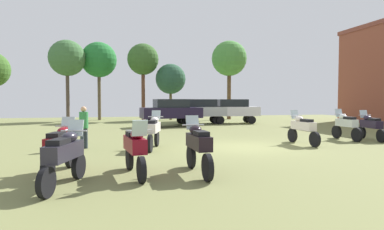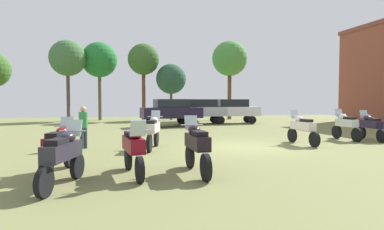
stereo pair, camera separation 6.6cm
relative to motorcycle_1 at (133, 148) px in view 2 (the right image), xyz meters
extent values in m
cube|color=olive|center=(4.63, 4.11, -0.73)|extent=(44.00, 52.00, 0.02)
cylinder|color=black|center=(0.10, -0.75, -0.41)|extent=(0.20, 0.63, 0.62)
cylinder|color=black|center=(-0.11, 0.81, -0.41)|extent=(0.20, 0.63, 0.62)
cube|color=maroon|center=(0.00, 0.03, 0.09)|extent=(0.54, 1.37, 0.36)
ellipsoid|color=maroon|center=(0.04, -0.27, 0.37)|extent=(0.38, 0.52, 0.24)
cube|color=black|center=(-0.04, 0.26, 0.33)|extent=(0.37, 0.60, 0.12)
cube|color=silver|center=(0.08, -0.60, 0.55)|extent=(0.38, 0.20, 0.39)
cylinder|color=#B7B7BC|center=(0.07, -0.50, 0.49)|extent=(0.62, 0.12, 0.04)
cylinder|color=black|center=(11.50, 5.52, -0.42)|extent=(0.22, 0.61, 0.60)
cylinder|color=black|center=(11.25, 4.01, -0.42)|extent=(0.22, 0.61, 0.60)
cube|color=#22192C|center=(11.38, 4.77, 0.06)|extent=(0.57, 1.34, 0.36)
ellipsoid|color=#22192C|center=(11.42, 5.05, 0.34)|extent=(0.39, 0.53, 0.24)
cube|color=black|center=(11.34, 4.54, 0.30)|extent=(0.39, 0.60, 0.12)
cube|color=silver|center=(11.48, 5.37, 0.52)|extent=(0.38, 0.21, 0.39)
cylinder|color=#B7B7BC|center=(11.46, 5.28, 0.46)|extent=(0.62, 0.14, 0.04)
cylinder|color=black|center=(7.39, 5.05, -0.40)|extent=(0.14, 0.64, 0.64)
cylinder|color=black|center=(7.44, 3.41, -0.40)|extent=(0.14, 0.64, 0.64)
cube|color=silver|center=(7.42, 4.23, 0.10)|extent=(0.40, 1.40, 0.36)
ellipsoid|color=silver|center=(7.41, 4.55, 0.38)|extent=(0.33, 0.49, 0.24)
cube|color=black|center=(7.42, 3.99, 0.34)|extent=(0.32, 0.57, 0.12)
cube|color=silver|center=(7.40, 4.90, 0.56)|extent=(0.36, 0.16, 0.39)
cylinder|color=#B7B7BC|center=(7.40, 4.79, 0.50)|extent=(0.62, 0.05, 0.04)
cylinder|color=black|center=(-1.73, 1.47, -0.41)|extent=(0.24, 0.63, 0.62)
cylinder|color=black|center=(-2.04, -0.05, -0.41)|extent=(0.24, 0.63, 0.62)
cube|color=maroon|center=(-1.89, 0.71, 0.08)|extent=(0.61, 1.36, 0.36)
ellipsoid|color=maroon|center=(-1.83, 1.00, 0.36)|extent=(0.41, 0.53, 0.24)
cube|color=black|center=(-1.93, 0.48, 0.32)|extent=(0.41, 0.61, 0.12)
cube|color=silver|center=(-1.76, 1.32, 0.54)|extent=(0.38, 0.22, 0.39)
cylinder|color=#B7B7BC|center=(-1.78, 1.22, 0.48)|extent=(0.61, 0.16, 0.04)
cylinder|color=black|center=(-1.35, 0.03, -0.41)|extent=(0.29, 0.63, 0.62)
cylinder|color=black|center=(-1.80, -1.49, -0.41)|extent=(0.29, 0.63, 0.62)
cube|color=#282632|center=(-1.57, -0.73, 0.08)|extent=(0.72, 1.39, 0.36)
ellipsoid|color=#282632|center=(-1.49, -0.44, 0.36)|extent=(0.44, 0.55, 0.24)
cube|color=black|center=(-1.64, -0.96, 0.32)|extent=(0.44, 0.62, 0.12)
cube|color=silver|center=(-1.40, -0.12, 0.54)|extent=(0.39, 0.25, 0.39)
cylinder|color=#B7B7BC|center=(-1.42, -0.22, 0.48)|extent=(0.61, 0.21, 0.04)
cylinder|color=black|center=(1.19, 5.17, -0.38)|extent=(0.30, 0.68, 0.67)
cylinder|color=black|center=(0.75, 3.61, -0.38)|extent=(0.30, 0.68, 0.67)
cube|color=silver|center=(0.97, 4.39, 0.13)|extent=(0.72, 1.43, 0.36)
ellipsoid|color=silver|center=(1.05, 4.69, 0.41)|extent=(0.44, 0.55, 0.24)
cube|color=black|center=(0.90, 4.16, 0.37)|extent=(0.44, 0.62, 0.12)
cube|color=silver|center=(1.15, 5.02, 0.59)|extent=(0.39, 0.24, 0.39)
cylinder|color=#B7B7BC|center=(1.12, 4.92, 0.53)|extent=(0.61, 0.20, 0.04)
cylinder|color=black|center=(10.35, 5.89, -0.39)|extent=(0.14, 0.66, 0.65)
cylinder|color=black|center=(10.31, 4.43, -0.39)|extent=(0.14, 0.66, 0.65)
cube|color=silver|center=(10.33, 5.16, 0.12)|extent=(0.40, 1.25, 0.36)
ellipsoid|color=silver|center=(10.34, 5.44, 0.40)|extent=(0.33, 0.49, 0.24)
cube|color=black|center=(10.33, 4.95, 0.36)|extent=(0.32, 0.57, 0.12)
cube|color=silver|center=(10.35, 5.75, 0.58)|extent=(0.36, 0.16, 0.39)
cylinder|color=#B7B7BC|center=(10.35, 5.66, 0.52)|extent=(0.62, 0.05, 0.04)
cylinder|color=black|center=(1.60, 0.63, -0.39)|extent=(0.13, 0.66, 0.66)
cylinder|color=black|center=(1.63, -0.95, -0.39)|extent=(0.13, 0.66, 0.66)
cube|color=black|center=(1.61, -0.16, 0.12)|extent=(0.39, 1.35, 0.36)
ellipsoid|color=black|center=(1.61, 0.14, 0.40)|extent=(0.33, 0.49, 0.24)
cube|color=black|center=(1.62, -0.40, 0.36)|extent=(0.31, 0.57, 0.12)
cube|color=silver|center=(1.60, 0.47, 0.58)|extent=(0.36, 0.16, 0.39)
cylinder|color=#B7B7BC|center=(1.60, 0.37, 0.52)|extent=(0.62, 0.05, 0.04)
cylinder|color=black|center=(7.43, 16.60, -0.40)|extent=(0.66, 0.29, 0.64)
cylinder|color=black|center=(7.59, 18.03, -0.40)|extent=(0.66, 0.29, 0.64)
cylinder|color=black|center=(10.33, 16.26, -0.40)|extent=(0.66, 0.29, 0.64)
cylinder|color=black|center=(10.50, 17.69, -0.40)|extent=(0.66, 0.29, 0.64)
cube|color=silver|center=(8.96, 17.14, 0.30)|extent=(4.48, 2.28, 0.75)
cube|color=black|center=(8.96, 17.14, 0.98)|extent=(2.53, 1.84, 0.61)
cylinder|color=black|center=(2.05, 14.01, -0.40)|extent=(0.66, 0.28, 0.64)
cylinder|color=black|center=(1.90, 15.45, -0.40)|extent=(0.66, 0.28, 0.64)
cylinder|color=black|center=(4.96, 14.30, -0.40)|extent=(0.66, 0.28, 0.64)
cylinder|color=black|center=(4.81, 15.73, -0.40)|extent=(0.66, 0.28, 0.64)
cube|color=black|center=(3.43, 14.87, 0.30)|extent=(4.46, 2.22, 0.75)
cube|color=black|center=(3.43, 14.87, 0.98)|extent=(2.51, 1.81, 0.61)
cylinder|color=black|center=(4.78, 16.31, -0.40)|extent=(0.65, 0.25, 0.64)
cylinder|color=black|center=(4.70, 17.75, -0.40)|extent=(0.65, 0.25, 0.64)
cylinder|color=black|center=(7.70, 16.47, -0.40)|extent=(0.65, 0.25, 0.64)
cylinder|color=black|center=(7.62, 17.91, -0.40)|extent=(0.65, 0.25, 0.64)
cube|color=#ADB2BE|center=(6.20, 17.11, 0.30)|extent=(4.39, 2.03, 0.75)
cube|color=black|center=(6.20, 17.11, 0.98)|extent=(2.45, 1.71, 0.61)
cylinder|color=#2C363F|center=(-1.63, 5.21, -0.31)|extent=(0.14, 0.14, 0.81)
cylinder|color=#2C363F|center=(-1.77, 5.10, -0.31)|extent=(0.14, 0.14, 0.81)
cylinder|color=#308341|center=(-1.70, 5.16, 0.42)|extent=(0.48, 0.48, 0.64)
sphere|color=tan|center=(-1.70, 5.16, 0.85)|extent=(0.22, 0.22, 0.22)
cylinder|color=#4C3E34|center=(-4.75, 23.27, 1.80)|extent=(0.31, 0.31, 5.04)
sphere|color=#3C6937|center=(-4.75, 23.27, 5.06)|extent=(3.28, 3.28, 3.28)
cylinder|color=brown|center=(2.12, 23.26, 1.88)|extent=(0.35, 0.35, 5.19)
sphere|color=#355D27|center=(2.12, 23.26, 5.15)|extent=(2.99, 2.99, 2.99)
cylinder|color=brown|center=(4.79, 23.20, 0.96)|extent=(0.26, 0.26, 3.35)
sphere|color=#285037|center=(4.79, 23.20, 3.30)|extent=(2.95, 2.95, 2.95)
cylinder|color=brown|center=(10.72, 22.85, 1.96)|extent=(0.39, 0.39, 5.35)
sphere|color=#488A3A|center=(10.72, 22.85, 5.43)|extent=(3.53, 3.53, 3.53)
cylinder|color=brown|center=(-2.02, 24.43, 1.82)|extent=(0.31, 0.31, 5.08)
sphere|color=#23712F|center=(-2.02, 24.43, 5.13)|extent=(3.39, 3.39, 3.39)
camera|label=1|loc=(-0.46, -8.21, 1.19)|focal=30.24mm
camera|label=2|loc=(-0.39, -8.22, 1.19)|focal=30.24mm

